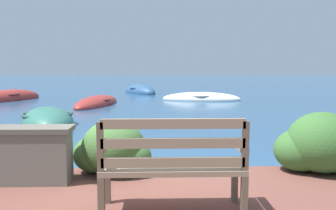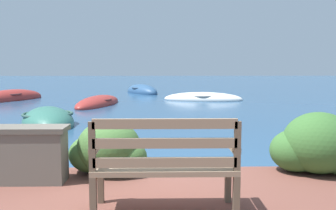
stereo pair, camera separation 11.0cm
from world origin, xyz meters
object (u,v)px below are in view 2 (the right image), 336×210
Objects in this scene: rowboat_mid at (98,104)px; rowboat_far at (203,99)px; rowboat_outer at (10,99)px; rowboat_nearest at (48,122)px; rowboat_distant at (142,92)px; park_bench at (165,163)px.

rowboat_far is at bearing 126.91° from rowboat_mid.
rowboat_far is 8.32m from rowboat_outer.
rowboat_outer is at bearing -171.02° from rowboat_far.
rowboat_nearest is 0.78× the size of rowboat_outer.
rowboat_outer reaches higher than rowboat_far.
rowboat_nearest is at bearing 7.31° from rowboat_mid.
rowboat_distant reaches higher than rowboat_mid.
rowboat_distant is at bearing -26.37° from rowboat_outer.
rowboat_far is at bearing 121.41° from rowboat_nearest.
park_bench is at bearing -123.11° from rowboat_outer.
rowboat_outer is 6.62m from rowboat_distant.
rowboat_distant is at bearing 98.74° from park_bench.
rowboat_nearest reaches higher than rowboat_outer.
rowboat_mid is 4.47m from rowboat_outer.
park_bench is 0.40× the size of rowboat_outer.
park_bench is at bearing 26.85° from rowboat_mid.
park_bench reaches higher than rowboat_mid.
park_bench is 0.39× the size of rowboat_mid.
rowboat_outer is 1.23× the size of rowboat_distant.
rowboat_mid is 0.99× the size of rowboat_far.
rowboat_outer is at bearing -99.97° from rowboat_mid.
rowboat_nearest reaches higher than rowboat_far.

